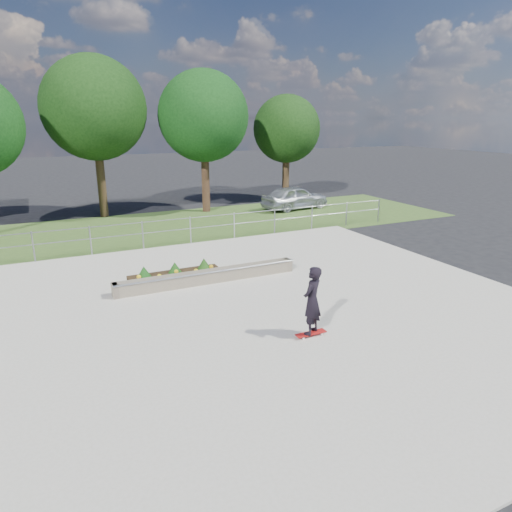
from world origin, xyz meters
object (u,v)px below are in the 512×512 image
at_px(grind_ledge, 208,276).
at_px(planter_bed, 177,276).
at_px(parked_car, 295,197).
at_px(skateboarder, 312,301).

distance_m(grind_ledge, planter_bed, 1.02).
bearing_deg(parked_car, grind_ledge, 130.39).
xyz_separation_m(planter_bed, skateboarder, (1.86, -5.14, 0.73)).
distance_m(grind_ledge, skateboarder, 4.80).
distance_m(planter_bed, parked_car, 13.57).
xyz_separation_m(grind_ledge, parked_car, (8.92, 9.85, 0.43)).
bearing_deg(parked_car, skateboarder, 143.80).
relative_size(grind_ledge, planter_bed, 2.00).
xyz_separation_m(grind_ledge, skateboarder, (0.97, -4.64, 0.71)).
height_order(grind_ledge, planter_bed, planter_bed).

